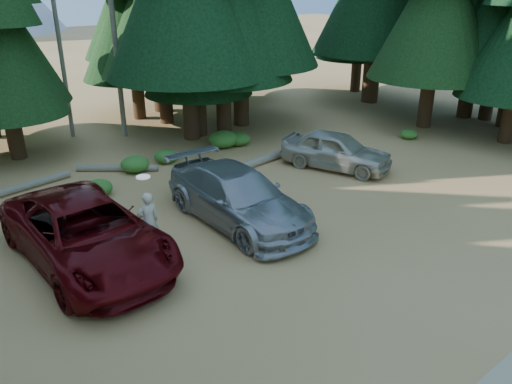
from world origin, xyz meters
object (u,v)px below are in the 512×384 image
Objects in this scene: silver_minivan_right at (336,150)px; log_right at (257,162)px; silver_minivan_center at (238,197)px; frisbee_player at (148,221)px; red_pickup at (86,233)px; log_left at (19,188)px; log_mid at (117,168)px.

silver_minivan_right is 0.86× the size of log_right.
silver_minivan_center is 5.20m from log_right.
silver_minivan_center is at bearing -172.78° from frisbee_player.
silver_minivan_center reaches higher than silver_minivan_right.
silver_minivan_center is at bearing -8.04° from red_pickup.
frisbee_player is 7.23m from log_left.
frisbee_player is (1.42, -0.72, 0.18)m from red_pickup.
red_pickup is 1.61m from frisbee_player.
log_right reaches higher than log_mid.
log_mid is (3.62, -0.24, -0.01)m from log_left.
log_left reaches higher than log_mid.
silver_minivan_center is at bearing -65.83° from log_left.
log_mid is 0.63× the size of log_right.
silver_minivan_right reaches higher than log_mid.
log_left is (-1.49, 7.01, -0.91)m from frisbee_player.
log_mid is (-1.01, 6.57, -0.70)m from silver_minivan_center.
red_pickup is 10.54m from silver_minivan_right.
frisbee_player is at bearing -158.60° from log_right.
log_right is at bearing -147.42° from frisbee_player.
log_right is (3.70, 3.59, -0.67)m from silver_minivan_center.
silver_minivan_right is at bearing 14.53° from silver_minivan_center.
silver_minivan_center is 6.10m from silver_minivan_right.
silver_minivan_right is (10.50, 0.87, -0.12)m from red_pickup.
silver_minivan_right is 1.14× the size of log_left.
log_left is 0.75× the size of log_right.
frisbee_player is 7.15m from log_mid.
silver_minivan_right reaches higher than log_right.
red_pickup is 1.93× the size of log_mid.
log_right is at bearing 18.87° from red_pickup.
frisbee_player reaches higher than red_pickup.
frisbee_player is 0.41× the size of log_right.
log_right is (-2.25, 2.20, -0.58)m from silver_minivan_right.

